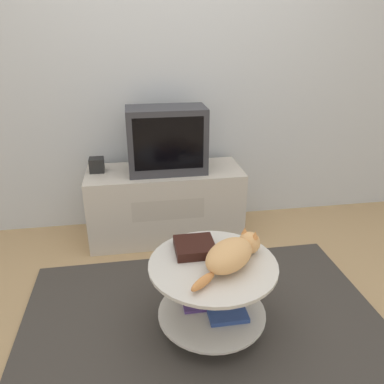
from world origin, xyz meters
TOP-DOWN VIEW (x-y plane):
  - ground_plane at (0.00, 0.00)m, footprint 12.00×12.00m
  - wall_back at (0.00, 1.44)m, footprint 8.00×0.05m
  - rug at (0.00, 0.00)m, footprint 2.07×1.51m
  - tv_stand at (-0.11, 1.12)m, footprint 1.19×0.47m
  - tv at (-0.09, 1.10)m, footprint 0.58×0.30m
  - speaker at (-0.61, 1.17)m, footprint 0.11×0.11m
  - coffee_table at (0.04, 0.01)m, footprint 0.67×0.67m
  - dvd_box at (-0.04, 0.14)m, footprint 0.21×0.21m
  - cat at (0.12, -0.02)m, footprint 0.44×0.38m

SIDE VIEW (x-z plane):
  - ground_plane at x=0.00m, z-range 0.00..0.00m
  - rug at x=0.00m, z-range 0.00..0.02m
  - tv_stand at x=-0.11m, z-range 0.00..0.57m
  - coffee_table at x=0.04m, z-range 0.07..0.50m
  - dvd_box at x=-0.04m, z-range 0.45..0.50m
  - cat at x=0.12m, z-range 0.45..0.59m
  - speaker at x=-0.61m, z-range 0.57..0.67m
  - tv at x=-0.09m, z-range 0.57..1.05m
  - wall_back at x=0.00m, z-range 0.00..2.60m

